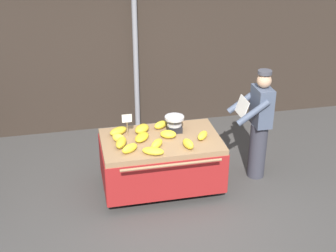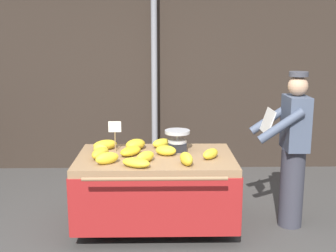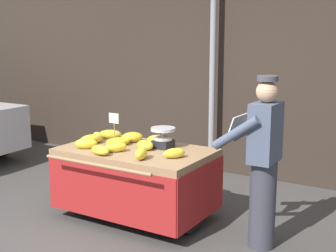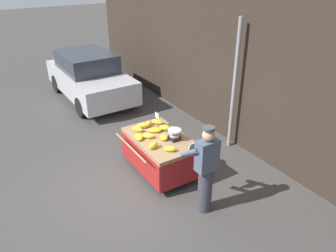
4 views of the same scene
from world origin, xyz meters
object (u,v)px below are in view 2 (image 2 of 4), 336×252
(banana_bunch_7, at_px, (131,151))
(banana_bunch_3, at_px, (162,143))
(vendor_person, at_px, (292,150))
(banana_bunch_0, at_px, (145,157))
(banana_bunch_11, at_px, (166,150))
(banana_bunch_6, at_px, (100,153))
(street_pole, at_px, (154,72))
(price_sign, at_px, (115,130))
(banana_bunch_4, at_px, (136,163))
(banana_bunch_5, at_px, (186,159))
(banana_bunch_9, at_px, (101,150))
(banana_bunch_2, at_px, (105,145))
(banana_bunch_1, at_px, (107,158))
(banana_bunch_10, at_px, (135,144))
(weighing_scale, at_px, (177,141))
(banana_cart, at_px, (156,176))
(banana_bunch_8, at_px, (210,154))

(banana_bunch_7, bearing_deg, banana_bunch_3, 43.65)
(vendor_person, bearing_deg, banana_bunch_0, -170.39)
(banana_bunch_11, height_order, vendor_person, vendor_person)
(banana_bunch_6, xyz_separation_m, banana_bunch_7, (0.31, 0.12, -0.01))
(street_pole, relative_size, price_sign, 9.09)
(banana_bunch_4, height_order, vendor_person, vendor_person)
(price_sign, bearing_deg, vendor_person, -4.38)
(banana_bunch_3, xyz_separation_m, banana_bunch_5, (0.24, -0.68, 0.01))
(banana_bunch_6, distance_m, vendor_person, 2.06)
(banana_bunch_6, xyz_separation_m, banana_bunch_9, (-0.01, 0.13, 0.00))
(banana_bunch_2, relative_size, vendor_person, 0.16)
(street_pole, xyz_separation_m, banana_bunch_7, (-0.23, -1.98, -0.67))
(banana_bunch_2, bearing_deg, banana_bunch_6, -90.94)
(banana_bunch_6, bearing_deg, banana_bunch_11, 9.84)
(banana_bunch_1, bearing_deg, vendor_person, 9.39)
(banana_bunch_4, relative_size, banana_bunch_10, 1.16)
(weighing_scale, height_order, banana_bunch_1, weighing_scale)
(banana_bunch_7, bearing_deg, banana_bunch_11, 0.01)
(banana_cart, distance_m, banana_bunch_0, 0.37)
(street_pole, distance_m, banana_bunch_8, 2.30)
(weighing_scale, xyz_separation_m, banana_bunch_3, (-0.17, 0.14, -0.07))
(banana_cart, distance_m, vendor_person, 1.51)
(banana_bunch_7, relative_size, banana_bunch_9, 1.38)
(banana_cart, xyz_separation_m, banana_bunch_6, (-0.58, -0.09, 0.28))
(banana_bunch_11, bearing_deg, street_pole, 94.21)
(banana_bunch_5, xyz_separation_m, banana_bunch_9, (-0.90, 0.37, -0.00))
(banana_bunch_3, bearing_deg, banana_bunch_8, -42.18)
(banana_bunch_6, distance_m, banana_bunch_7, 0.33)
(price_sign, relative_size, banana_bunch_10, 1.34)
(banana_bunch_10, bearing_deg, banana_bunch_5, -47.71)
(banana_bunch_11, bearing_deg, banana_bunch_7, -179.99)
(banana_bunch_6, xyz_separation_m, banana_bunch_8, (1.15, -0.02, -0.01))
(banana_bunch_2, xyz_separation_m, vendor_person, (2.05, -0.22, -0.00))
(banana_bunch_5, xyz_separation_m, banana_bunch_8, (0.27, 0.22, -0.01))
(banana_bunch_1, height_order, banana_bunch_8, banana_bunch_1)
(banana_bunch_3, bearing_deg, banana_bunch_0, -106.48)
(banana_bunch_0, distance_m, banana_bunch_3, 0.60)
(banana_bunch_11, bearing_deg, banana_bunch_0, -130.14)
(banana_bunch_9, bearing_deg, banana_bunch_8, -7.65)
(banana_cart, relative_size, banana_bunch_11, 7.45)
(banana_bunch_7, xyz_separation_m, banana_bunch_8, (0.84, -0.14, 0.01))
(street_pole, xyz_separation_m, banana_bunch_4, (-0.15, -2.39, -0.68))
(banana_bunch_2, distance_m, banana_bunch_5, 1.06)
(banana_bunch_0, relative_size, banana_bunch_2, 0.86)
(price_sign, distance_m, banana_bunch_6, 0.36)
(banana_bunch_10, distance_m, banana_bunch_11, 0.41)
(banana_cart, height_order, banana_bunch_7, banana_bunch_7)
(street_pole, height_order, banana_bunch_0, street_pole)
(banana_bunch_2, bearing_deg, vendor_person, -6.21)
(banana_bunch_3, xyz_separation_m, banana_bunch_7, (-0.33, -0.32, -0.00))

